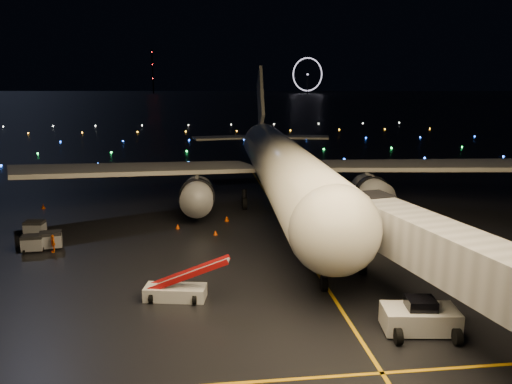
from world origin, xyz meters
TOP-DOWN VIEW (x-y plane):
  - ground at (0.00, 300.00)m, footprint 2000.00×2000.00m
  - lane_centre at (12.00, 15.00)m, footprint 0.25×80.00m
  - airliner at (12.64, 27.57)m, footprint 64.04×61.06m
  - pushback_tug at (15.88, -5.88)m, footprint 4.71×2.89m
  - belt_loader at (0.97, 0.54)m, footprint 6.41×2.77m
  - crew_c at (-10.24, 11.82)m, footprint 0.68×1.03m
  - safety_cone_0 at (4.32, 15.32)m, footprint 0.54×0.54m
  - safety_cone_1 at (5.76, 20.36)m, footprint 0.63×0.63m
  - safety_cone_2 at (0.51, 18.00)m, footprint 0.51×0.51m
  - safety_cone_3 at (-15.86, 28.41)m, footprint 0.57×0.57m
  - ferris_wheel at (170.00, 720.00)m, footprint 49.33×16.80m
  - radio_mast at (-60.00, 740.00)m, footprint 1.80×1.80m
  - taxiway_lights at (0.00, 106.00)m, footprint 164.00×92.00m
  - baggage_cart_0 at (-10.70, 12.85)m, footprint 2.11×1.67m
  - baggage_cart_1 at (-12.11, 12.24)m, footprint 1.87×1.38m
  - baggage_cart_2 at (-13.33, 16.95)m, footprint 1.96×1.47m

SIDE VIEW (x-z plane):
  - ground at x=0.00m, z-range 0.00..0.00m
  - lane_centre at x=12.00m, z-range 0.00..0.02m
  - taxiway_lights at x=0.00m, z-range 0.00..0.36m
  - safety_cone_0 at x=4.32m, z-range 0.00..0.49m
  - safety_cone_2 at x=0.51m, z-range 0.00..0.50m
  - safety_cone_3 at x=-15.86m, z-range 0.00..0.56m
  - safety_cone_1 at x=5.76m, z-range 0.00..0.56m
  - baggage_cart_1 at x=-12.11m, z-range 0.00..1.52m
  - baggage_cart_2 at x=-13.33m, z-range 0.00..1.56m
  - baggage_cart_0 at x=-10.70m, z-range 0.00..1.60m
  - crew_c at x=-10.24m, z-range 0.00..1.62m
  - pushback_tug at x=15.88m, z-range 0.00..2.12m
  - belt_loader at x=0.97m, z-range 0.00..3.01m
  - airliner at x=12.64m, z-range 0.00..17.54m
  - ferris_wheel at x=170.00m, z-range 0.00..52.00m
  - radio_mast at x=-60.00m, z-range 0.00..64.00m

